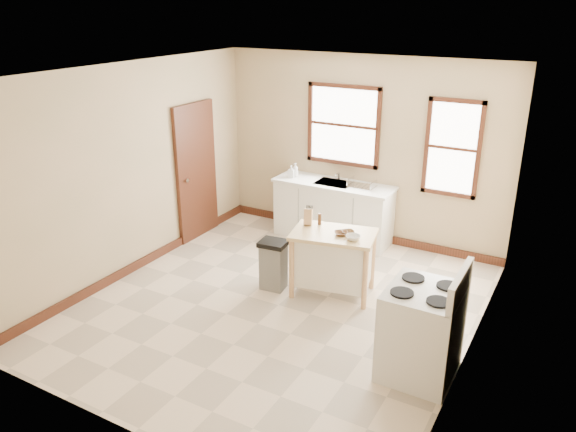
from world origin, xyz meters
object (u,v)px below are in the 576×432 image
object	(u,v)px
bowl_a	(341,233)
bowl_c	(353,238)
soap_bottle_b	(291,171)
kitchen_island	(333,263)
dish_rack	(362,184)
soap_bottle_a	(295,170)
pepper_grinder	(320,219)
knife_block	(308,217)
gas_stove	(422,320)
bowl_b	(348,232)
trash_bin	(273,265)

from	to	relation	value
bowl_a	bowl_c	xyz separation A→B (m)	(0.19, -0.07, 0.01)
soap_bottle_b	bowl_c	xyz separation A→B (m)	(1.73, -1.60, -0.15)
kitchen_island	dish_rack	bearing A→B (deg)	88.66
soap_bottle_a	pepper_grinder	xyz separation A→B (m)	(1.12, -1.41, -0.12)
soap_bottle_a	soap_bottle_b	distance (m)	0.07
knife_block	dish_rack	bearing A→B (deg)	67.69
dish_rack	bowl_c	xyz separation A→B (m)	(0.59, -1.69, -0.11)
soap_bottle_b	dish_rack	bearing A→B (deg)	-7.64
bowl_c	dish_rack	bearing A→B (deg)	109.12
soap_bottle_a	gas_stove	distance (m)	3.91
kitchen_island	gas_stove	size ratio (longest dim) A/B	0.85
soap_bottle_b	gas_stove	distance (m)	3.90
bowl_a	bowl_b	xyz separation A→B (m)	(0.06, 0.08, -0.00)
dish_rack	pepper_grinder	world-z (taller)	dish_rack
bowl_a	gas_stove	xyz separation A→B (m)	(1.35, -1.05, -0.25)
pepper_grinder	gas_stove	xyz separation A→B (m)	(1.73, -1.22, -0.31)
kitchen_island	knife_block	bearing A→B (deg)	156.71
soap_bottle_a	dish_rack	xyz separation A→B (m)	(1.10, 0.04, -0.06)
soap_bottle_a	dish_rack	size ratio (longest dim) A/B	0.56
knife_block	trash_bin	distance (m)	0.76
dish_rack	bowl_b	bearing A→B (deg)	-65.19
soap_bottle_a	pepper_grinder	size ratio (longest dim) A/B	1.45
bowl_a	soap_bottle_a	bearing A→B (deg)	133.41
soap_bottle_a	gas_stove	xyz separation A→B (m)	(2.85, -2.64, -0.43)
soap_bottle_b	pepper_grinder	xyz separation A→B (m)	(1.16, -1.36, -0.11)
knife_block	pepper_grinder	size ratio (longest dim) A/B	1.33
bowl_b	gas_stove	xyz separation A→B (m)	(1.29, -1.13, -0.25)
soap_bottle_b	gas_stove	size ratio (longest dim) A/B	0.16
bowl_a	kitchen_island	bearing A→B (deg)	169.42
soap_bottle_b	dish_rack	world-z (taller)	soap_bottle_b
kitchen_island	bowl_b	world-z (taller)	bowl_b
pepper_grinder	bowl_b	distance (m)	0.45
pepper_grinder	bowl_a	bearing A→B (deg)	-24.49
gas_stove	bowl_c	bearing A→B (deg)	139.70
bowl_a	gas_stove	world-z (taller)	gas_stove
soap_bottle_a	bowl_c	world-z (taller)	soap_bottle_a
kitchen_island	bowl_b	size ratio (longest dim) A/B	6.59
bowl_a	bowl_b	size ratio (longest dim) A/B	1.06
bowl_b	pepper_grinder	bearing A→B (deg)	167.52
soap_bottle_a	bowl_b	size ratio (longest dim) A/B	1.41
bowl_b	bowl_c	world-z (taller)	bowl_c
dish_rack	pepper_grinder	bearing A→B (deg)	-80.84
bowl_b	bowl_c	bearing A→B (deg)	-47.99
kitchen_island	trash_bin	world-z (taller)	kitchen_island
bowl_c	trash_bin	size ratio (longest dim) A/B	0.27
dish_rack	bowl_a	world-z (taller)	dish_rack
bowl_b	bowl_c	xyz separation A→B (m)	(0.13, -0.14, 0.01)
bowl_c	trash_bin	world-z (taller)	bowl_c
knife_block	pepper_grinder	xyz separation A→B (m)	(0.13, 0.07, -0.03)
dish_rack	pepper_grinder	xyz separation A→B (m)	(0.02, -1.45, -0.06)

